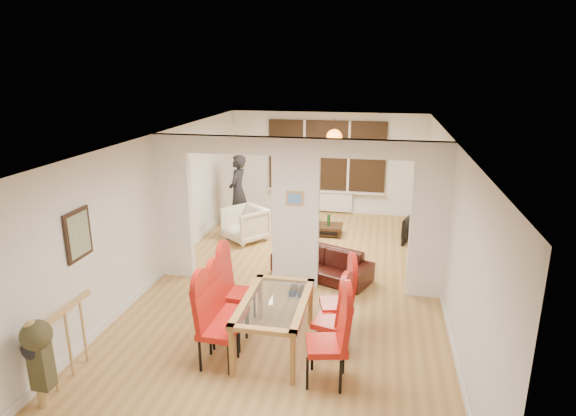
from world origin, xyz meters
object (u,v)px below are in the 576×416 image
(dining_chair_rb, at_px, (330,317))
(coffee_table, at_px, (319,229))
(dining_chair_la, at_px, (218,325))
(person, at_px, (238,191))
(bottle, at_px, (329,220))
(bowl, at_px, (315,224))
(dining_chair_ra, at_px, (326,338))
(dining_chair_lc, at_px, (238,289))
(dining_chair_lb, at_px, (229,308))
(television, at_px, (406,226))
(armchair, at_px, (245,224))
(dining_table, at_px, (275,324))
(sofa, at_px, (322,263))
(dining_chair_rc, at_px, (336,299))

(dining_chair_rb, xyz_separation_m, coffee_table, (-0.75, 4.63, -0.39))
(dining_chair_la, bearing_deg, person, 106.68)
(bottle, distance_m, bowl, 0.32)
(dining_chair_ra, distance_m, coffee_table, 5.37)
(dining_chair_la, height_order, dining_chair_lc, dining_chair_la)
(dining_chair_lb, xyz_separation_m, television, (2.54, 4.82, -0.26))
(dining_chair_ra, bearing_deg, dining_chair_rb, 80.00)
(dining_chair_rb, relative_size, coffee_table, 0.98)
(armchair, distance_m, person, 1.11)
(dining_chair_lb, relative_size, armchair, 1.34)
(dining_chair_lb, bearing_deg, bowl, 87.38)
(dining_chair_rb, bearing_deg, bowl, 114.22)
(dining_chair_ra, xyz_separation_m, dining_chair_rb, (-0.03, 0.66, -0.08))
(dining_chair_lb, xyz_separation_m, dining_chair_rb, (1.37, 0.09, -0.04))
(dining_table, xyz_separation_m, armchair, (-1.56, 4.02, 0.01))
(dining_table, relative_size, bottle, 5.43)
(dining_table, bearing_deg, armchair, 111.22)
(dining_chair_ra, height_order, person, person)
(dining_chair_ra, relative_size, television, 1.17)
(dining_chair_rb, distance_m, television, 4.87)
(coffee_table, relative_size, bottle, 3.70)
(sofa, bearing_deg, bowl, 123.54)
(coffee_table, xyz_separation_m, bottle, (0.22, -0.04, 0.26))
(bowl, bearing_deg, dining_chair_ra, -80.64)
(bottle, bearing_deg, dining_chair_lc, -102.01)
(dining_chair_la, relative_size, dining_chair_lc, 1.01)
(dining_chair_ra, bearing_deg, armchair, 104.45)
(dining_chair_la, bearing_deg, dining_chair_rc, 39.03)
(dining_chair_rc, relative_size, coffee_table, 1.05)
(coffee_table, bearing_deg, dining_chair_rc, -79.32)
(dining_table, xyz_separation_m, person, (-1.99, 4.92, 0.51))
(dining_chair_rc, bearing_deg, dining_chair_lb, -172.76)
(dining_chair_lc, bearing_deg, dining_chair_rc, 2.44)
(bowl, bearing_deg, television, 4.41)
(dining_chair_lb, bearing_deg, dining_chair_ra, -18.25)
(dining_chair_ra, bearing_deg, dining_chair_rc, 77.22)
(dining_chair_la, xyz_separation_m, dining_chair_ra, (1.39, -0.08, 0.02))
(dining_chair_lc, height_order, television, dining_chair_lc)
(dining_table, distance_m, coffee_table, 4.71)
(dining_table, xyz_separation_m, dining_chair_ra, (0.77, -0.59, 0.23))
(dining_chair_la, distance_m, bottle, 5.23)
(dining_chair_ra, height_order, television, dining_chair_ra)
(dining_table, distance_m, dining_chair_rb, 0.76)
(dining_table, relative_size, dining_chair_rb, 1.50)
(armchair, relative_size, bottle, 2.90)
(person, distance_m, coffee_table, 2.12)
(dining_chair_ra, distance_m, bowl, 5.31)
(armchair, height_order, person, person)
(dining_chair_ra, height_order, coffee_table, dining_chair_ra)
(person, bearing_deg, dining_table, 24.38)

